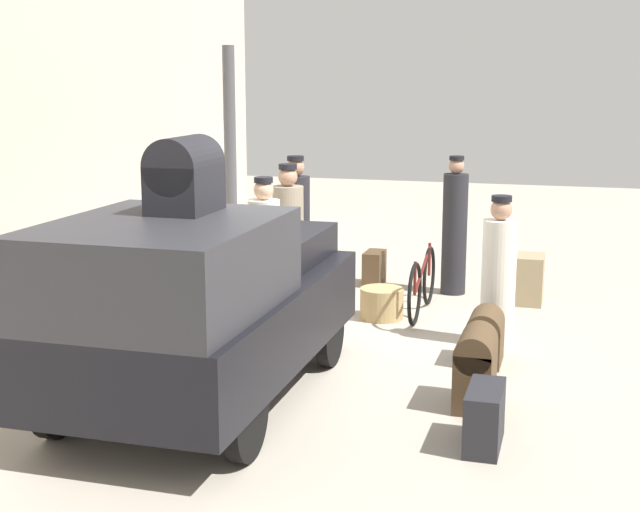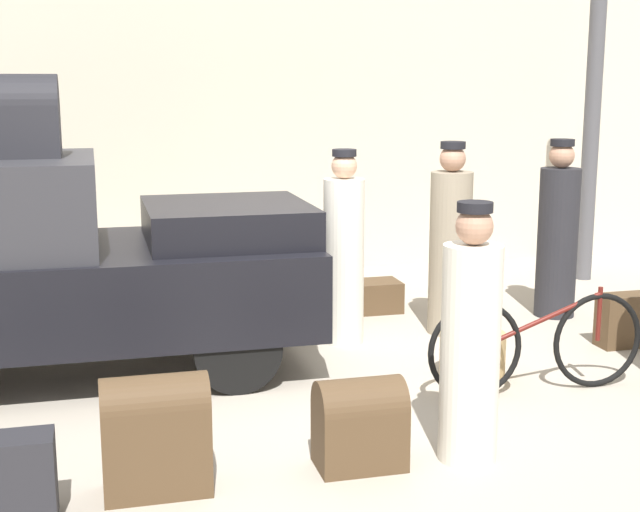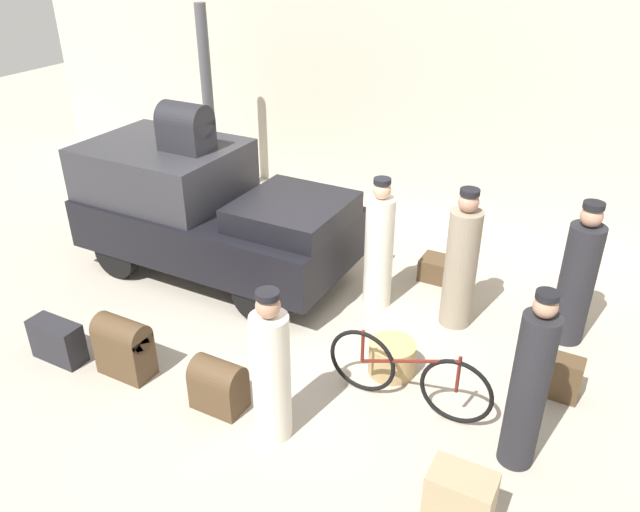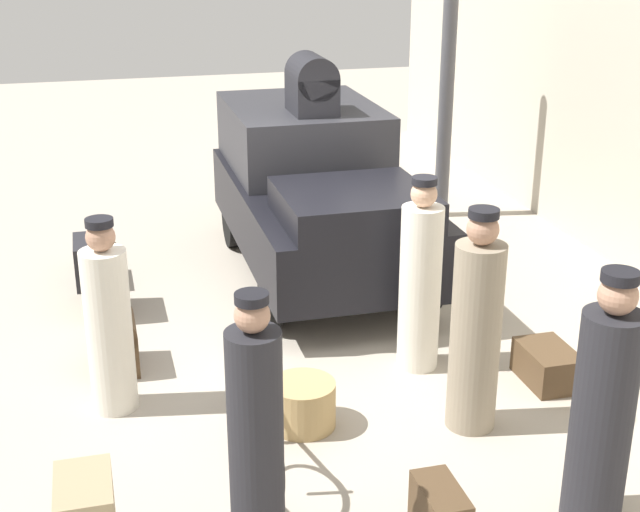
# 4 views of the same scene
# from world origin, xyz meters

# --- Properties ---
(ground_plane) EXTENTS (30.00, 30.00, 0.00)m
(ground_plane) POSITION_xyz_m (0.00, 0.00, 0.00)
(ground_plane) COLOR #A89E8E
(station_building_facade) EXTENTS (16.00, 0.15, 4.50)m
(station_building_facade) POSITION_xyz_m (0.00, 4.08, 2.25)
(station_building_facade) COLOR beige
(station_building_facade) RESTS_ON ground
(canopy_pillar_left) EXTENTS (0.18, 0.18, 3.26)m
(canopy_pillar_left) POSITION_xyz_m (-3.26, 2.75, 1.63)
(canopy_pillar_left) COLOR #4C4C51
(canopy_pillar_left) RESTS_ON ground
(truck) EXTENTS (3.71, 1.76, 1.73)m
(truck) POSITION_xyz_m (-1.83, 0.69, 0.93)
(truck) COLOR black
(truck) RESTS_ON ground
(bicycle) EXTENTS (1.73, 0.04, 0.78)m
(bicycle) POSITION_xyz_m (1.65, -0.65, 0.38)
(bicycle) COLOR black
(bicycle) RESTS_ON ground
(wicker_basket) EXTENTS (0.51, 0.51, 0.37)m
(wicker_basket) POSITION_xyz_m (1.32, -0.23, 0.18)
(wicker_basket) COLOR tan
(wicker_basket) RESTS_ON ground
(porter_carrying_trunk) EXTENTS (0.38, 0.38, 1.76)m
(porter_carrying_trunk) POSITION_xyz_m (1.64, 1.03, 0.81)
(porter_carrying_trunk) COLOR gray
(porter_carrying_trunk) RESTS_ON ground
(porter_standing_middle) EXTENTS (0.39, 0.39, 1.74)m
(porter_standing_middle) POSITION_xyz_m (2.89, 1.33, 0.80)
(porter_standing_middle) COLOR #232328
(porter_standing_middle) RESTS_ON ground
(porter_with_bicycle) EXTENTS (0.36, 0.36, 1.72)m
(porter_with_bicycle) POSITION_xyz_m (0.61, 0.97, 0.79)
(porter_with_bicycle) COLOR silver
(porter_with_bicycle) RESTS_ON ground
(porter_lifting_near_truck) EXTENTS (0.32, 0.32, 1.81)m
(porter_lifting_near_truck) POSITION_xyz_m (2.81, -0.86, 0.84)
(porter_lifting_near_truck) COLOR #232328
(porter_lifting_near_truck) RESTS_ON ground
(conductor_in_dark_uniform) EXTENTS (0.36, 0.36, 1.60)m
(conductor_in_dark_uniform) POSITION_xyz_m (0.67, -1.62, 0.73)
(conductor_in_dark_uniform) COLOR silver
(conductor_in_dark_uniform) RESTS_ON ground
(trunk_wicker_pale) EXTENTS (0.47, 0.24, 0.47)m
(trunk_wicker_pale) POSITION_xyz_m (2.97, 0.23, 0.23)
(trunk_wicker_pale) COLOR #4C3823
(trunk_wicker_pale) RESTS_ON ground
(suitcase_tan_flat) EXTENTS (0.53, 0.34, 0.56)m
(suitcase_tan_flat) POSITION_xyz_m (-0.01, -1.57, 0.28)
(suitcase_tan_flat) COLOR #4C3823
(suitcase_tan_flat) RESTS_ON ground
(trunk_large_brown) EXTENTS (0.59, 0.39, 0.31)m
(trunk_large_brown) POSITION_xyz_m (1.17, 1.93, 0.15)
(trunk_large_brown) COLOR #4C3823
(trunk_large_brown) RESTS_ON ground
(suitcase_small_leather) EXTENTS (0.60, 0.32, 0.69)m
(suitcase_small_leather) POSITION_xyz_m (-1.22, -1.61, 0.37)
(suitcase_small_leather) COLOR #4C3823
(suitcase_small_leather) RESTS_ON ground
(trunk_umber_medium) EXTENTS (0.62, 0.26, 0.48)m
(trunk_umber_medium) POSITION_xyz_m (-2.07, -1.78, 0.24)
(trunk_umber_medium) COLOR #232328
(trunk_umber_medium) RESTS_ON ground
(suitcase_black_upright) EXTENTS (0.52, 0.34, 0.61)m
(suitcase_black_upright) POSITION_xyz_m (2.56, -1.86, 0.31)
(suitcase_black_upright) COLOR #9E8966
(suitcase_black_upright) RESTS_ON ground
(trunk_on_truck_roof) EXTENTS (0.64, 0.45, 0.62)m
(trunk_on_truck_roof) POSITION_xyz_m (-2.03, 0.69, 2.03)
(trunk_on_truck_roof) COLOR #232328
(trunk_on_truck_roof) RESTS_ON truck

